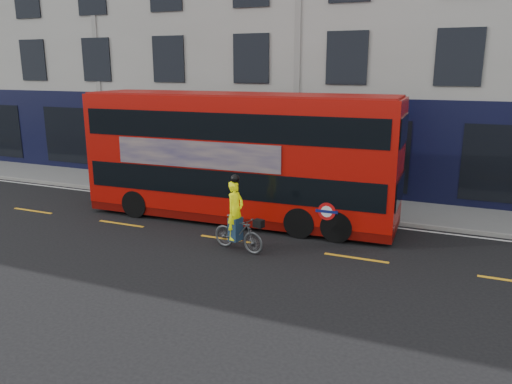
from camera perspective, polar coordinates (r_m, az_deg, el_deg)
The scene contains 8 objects.
ground at distance 14.23m, azimuth -6.02°, elevation -7.25°, with size 120.00×120.00×0.00m, color black.
pavement at distance 19.86m, azimuth 3.07°, elevation -0.81°, with size 60.00×3.00×0.12m, color slate.
kerb at distance 18.51m, azimuth 1.47°, elevation -1.90°, with size 60.00×0.12×0.13m, color gray.
building_terrace at distance 25.46m, azimuth 8.57°, elevation 19.20°, with size 50.00×10.07×15.00m.
road_edge_line at distance 18.26m, azimuth 1.12°, elevation -2.32°, with size 58.00×0.10×0.01m, color silver.
lane_dashes at distance 15.48m, azimuth -3.33°, elevation -5.40°, with size 58.00×0.12×0.01m, color gold, non-canonical shape.
bus at distance 16.94m, azimuth -1.90°, elevation 4.08°, with size 10.81×2.78×4.32m.
cyclist at distance 14.33m, azimuth -2.15°, elevation -3.84°, with size 1.79×0.85×2.24m.
Camera 1 is at (6.52, -11.55, 5.16)m, focal length 35.00 mm.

